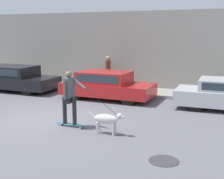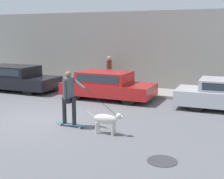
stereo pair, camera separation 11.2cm
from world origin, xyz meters
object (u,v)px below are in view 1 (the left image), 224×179
object	(u,v)px
pedestrian_with_bag	(108,70)
dog	(107,120)
parked_car_0	(13,78)
parked_car_1	(107,85)
skateboarder	(69,95)

from	to	relation	value
pedestrian_with_bag	dog	bearing A→B (deg)	101.83
parked_car_0	parked_car_1	bearing A→B (deg)	-0.96
dog	pedestrian_with_bag	size ratio (longest dim) A/B	0.75
parked_car_0	dog	bearing A→B (deg)	-32.49
parked_car_0	parked_car_1	distance (m)	5.28
skateboarder	parked_car_0	bearing A→B (deg)	145.23
parked_car_0	dog	size ratio (longest dim) A/B	3.85
parked_car_1	dog	world-z (taller)	parked_car_1
pedestrian_with_bag	parked_car_1	bearing A→B (deg)	100.47
parked_car_0	skateboarder	size ratio (longest dim) A/B	2.04
dog	skateboarder	bearing A→B (deg)	171.42
parked_car_0	skateboarder	distance (m)	7.28
skateboarder	pedestrian_with_bag	bearing A→B (deg)	104.31
parked_car_1	skateboarder	bearing A→B (deg)	-81.58
parked_car_0	dog	world-z (taller)	parked_car_0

